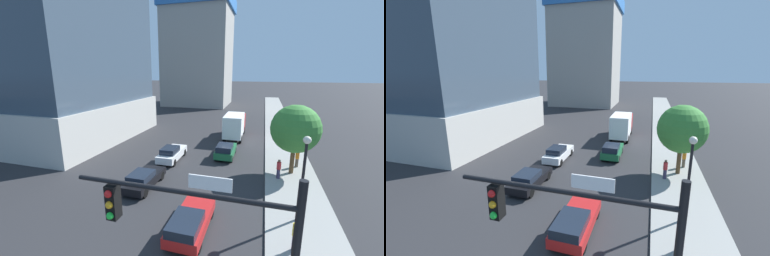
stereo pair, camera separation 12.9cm
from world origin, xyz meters
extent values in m
cube|color=gray|center=(8.53, 20.00, 0.07)|extent=(4.17, 120.00, 0.15)
cube|color=#B2AFA8|center=(-19.77, 22.34, 2.39)|extent=(18.01, 19.47, 4.77)
cube|color=#9E9B93|center=(-10.79, 58.59, 13.12)|extent=(15.78, 14.37, 26.24)
cube|color=#2D6BB7|center=(-10.79, 58.59, 24.74)|extent=(16.73, 15.23, 3.00)
cube|color=gold|center=(-6.06, 54.28, 17.67)|extent=(0.90, 0.90, 35.34)
cylinder|color=black|center=(3.85, 2.03, 5.74)|extent=(6.00, 0.14, 0.14)
cube|color=black|center=(1.91, 2.03, 5.12)|extent=(0.32, 0.36, 1.05)
sphere|color=red|center=(1.91, 1.84, 5.46)|extent=(0.22, 0.22, 0.22)
sphere|color=orange|center=(1.91, 1.84, 5.12)|extent=(0.22, 0.22, 0.22)
sphere|color=green|center=(1.91, 1.84, 4.78)|extent=(0.22, 0.22, 0.22)
cube|color=white|center=(4.75, 2.03, 6.09)|extent=(1.10, 0.04, 0.36)
cylinder|color=black|center=(8.34, 10.64, 2.52)|extent=(0.16, 0.16, 4.74)
sphere|color=silver|center=(8.34, 10.64, 5.07)|extent=(0.44, 0.44, 0.44)
cylinder|color=brown|center=(8.59, 17.69, 1.36)|extent=(0.36, 0.36, 2.41)
sphere|color=#387F33|center=(8.59, 17.69, 4.07)|extent=(4.03, 4.03, 4.03)
cube|color=silver|center=(-2.55, 18.03, 0.63)|extent=(1.70, 4.48, 0.66)
cube|color=#19212D|center=(-2.55, 17.44, 1.22)|extent=(1.43, 1.95, 0.53)
cylinder|color=black|center=(-3.30, 19.56, 0.34)|extent=(0.22, 0.69, 0.69)
cylinder|color=black|center=(-1.80, 19.56, 0.34)|extent=(0.22, 0.69, 0.69)
cylinder|color=black|center=(-3.30, 16.51, 0.34)|extent=(0.22, 0.69, 0.69)
cylinder|color=black|center=(-1.80, 16.51, 0.34)|extent=(0.22, 0.69, 0.69)
cube|color=black|center=(-2.55, 12.05, 0.57)|extent=(1.81, 4.38, 0.57)
cube|color=#19212D|center=(-2.55, 11.57, 1.09)|extent=(1.52, 2.00, 0.47)
cylinder|color=black|center=(-3.35, 13.54, 0.34)|extent=(0.22, 0.68, 0.68)
cylinder|color=black|center=(-1.76, 13.54, 0.34)|extent=(0.22, 0.68, 0.68)
cylinder|color=black|center=(-3.35, 10.56, 0.34)|extent=(0.22, 0.68, 0.68)
cylinder|color=black|center=(-1.76, 10.56, 0.34)|extent=(0.22, 0.68, 0.68)
cube|color=#1E6638|center=(2.47, 20.54, 0.61)|extent=(1.80, 4.18, 0.65)
cube|color=#19212D|center=(2.47, 19.71, 1.22)|extent=(1.52, 2.17, 0.57)
cylinder|color=black|center=(1.67, 21.96, 0.33)|extent=(0.22, 0.67, 0.67)
cylinder|color=black|center=(3.26, 21.96, 0.33)|extent=(0.22, 0.67, 0.67)
cylinder|color=black|center=(1.67, 19.11, 0.33)|extent=(0.22, 0.67, 0.67)
cylinder|color=black|center=(3.26, 19.11, 0.33)|extent=(0.22, 0.67, 0.67)
cube|color=red|center=(2.47, 8.06, 0.59)|extent=(1.83, 4.43, 0.60)
cube|color=#19212D|center=(2.47, 6.98, 1.15)|extent=(1.54, 2.26, 0.51)
cylinder|color=black|center=(1.66, 9.57, 0.34)|extent=(0.22, 0.69, 0.69)
cylinder|color=black|center=(3.27, 9.57, 0.34)|extent=(0.22, 0.69, 0.69)
cylinder|color=black|center=(1.66, 6.56, 0.34)|extent=(0.22, 0.69, 0.69)
cylinder|color=black|center=(3.27, 6.56, 0.34)|extent=(0.22, 0.69, 0.69)
cube|color=#B21E1E|center=(2.47, 30.59, 1.70)|extent=(2.26, 1.94, 2.18)
cube|color=white|center=(2.47, 27.05, 1.96)|extent=(2.26, 4.83, 2.69)
cylinder|color=black|center=(1.48, 30.59, 0.51)|extent=(0.30, 1.02, 1.02)
cylinder|color=black|center=(3.46, 30.59, 0.51)|extent=(0.30, 1.02, 1.02)
cylinder|color=black|center=(1.48, 25.85, 0.51)|extent=(0.30, 1.02, 1.02)
cylinder|color=black|center=(3.46, 25.85, 0.51)|extent=(0.30, 1.02, 1.02)
cylinder|color=#38334C|center=(7.46, 16.22, 0.55)|extent=(0.28, 0.28, 0.80)
cylinder|color=red|center=(7.46, 16.22, 1.25)|extent=(0.34, 0.34, 0.61)
sphere|color=brown|center=(7.46, 16.22, 1.67)|extent=(0.22, 0.22, 0.22)
cylinder|color=#38334C|center=(7.82, 7.83, 0.56)|extent=(0.28, 0.28, 0.83)
cylinder|color=gold|center=(7.82, 7.83, 1.30)|extent=(0.34, 0.34, 0.64)
sphere|color=tan|center=(7.82, 7.83, 1.73)|extent=(0.22, 0.22, 0.22)
cylinder|color=brown|center=(9.21, 19.27, 0.55)|extent=(0.28, 0.28, 0.79)
cylinder|color=orange|center=(9.21, 19.27, 1.25)|extent=(0.34, 0.34, 0.61)
sphere|color=brown|center=(9.21, 19.27, 1.66)|extent=(0.21, 0.21, 0.21)
camera|label=1|loc=(5.87, -3.29, 8.80)|focal=22.44mm
camera|label=2|loc=(5.99, -3.25, 8.80)|focal=22.44mm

